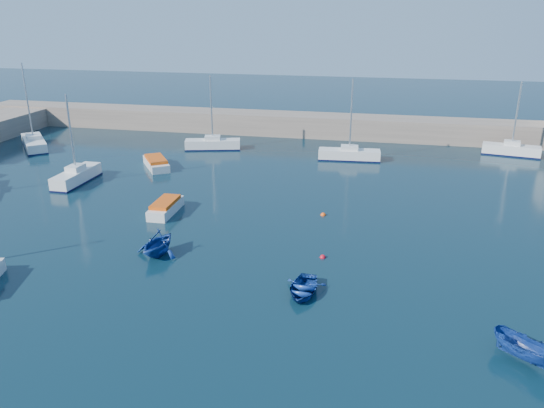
% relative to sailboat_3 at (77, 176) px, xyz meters
% --- Properties ---
extents(ground, '(220.00, 220.00, 0.00)m').
position_rel_sailboat_3_xyz_m(ground, '(21.17, -21.71, -0.66)').
color(ground, '#0A222E').
rests_on(ground, ground).
extents(back_wall, '(96.00, 4.50, 2.60)m').
position_rel_sailboat_3_xyz_m(back_wall, '(21.17, 24.29, 0.64)').
color(back_wall, '#7D6D5F').
rests_on(back_wall, ground).
extents(sailboat_3, '(1.71, 6.04, 8.12)m').
position_rel_sailboat_3_xyz_m(sailboat_3, '(0.00, 0.00, 0.00)').
color(sailboat_3, silver).
rests_on(sailboat_3, ground).
extents(sailboat_4, '(6.38, 6.92, 9.59)m').
position_rel_sailboat_3_xyz_m(sailboat_4, '(-12.02, 10.76, -0.04)').
color(sailboat_4, silver).
rests_on(sailboat_4, ground).
extents(sailboat_5, '(6.45, 3.29, 8.26)m').
position_rel_sailboat_3_xyz_m(sailboat_5, '(8.33, 14.64, -0.04)').
color(sailboat_5, silver).
rests_on(sailboat_5, ground).
extents(sailboat_6, '(6.57, 2.29, 8.52)m').
position_rel_sailboat_3_xyz_m(sailboat_6, '(23.96, 13.39, -0.05)').
color(sailboat_6, silver).
rests_on(sailboat_6, ground).
extents(sailboat_7, '(6.14, 2.73, 7.97)m').
position_rel_sailboat_3_xyz_m(sailboat_7, '(41.17, 19.07, -0.02)').
color(sailboat_7, silver).
rests_on(sailboat_7, ground).
extents(motorboat_1, '(1.59, 4.30, 1.05)m').
position_rel_sailboat_3_xyz_m(motorboat_1, '(11.12, -5.53, -0.17)').
color(motorboat_1, silver).
rests_on(motorboat_1, ground).
extents(motorboat_2, '(4.33, 5.13, 1.04)m').
position_rel_sailboat_3_xyz_m(motorboat_2, '(5.09, 6.26, -0.18)').
color(motorboat_2, silver).
rests_on(motorboat_2, ground).
extents(dinghy_center, '(2.47, 3.34, 0.67)m').
position_rel_sailboat_3_xyz_m(dinghy_center, '(23.69, -15.74, -0.33)').
color(dinghy_center, navy).
rests_on(dinghy_center, ground).
extents(dinghy_left, '(3.28, 3.65, 1.71)m').
position_rel_sailboat_3_xyz_m(dinghy_left, '(13.66, -12.76, 0.19)').
color(dinghy_left, navy).
rests_on(dinghy_left, ground).
extents(dinghy_right, '(3.22, 3.02, 1.24)m').
position_rel_sailboat_3_xyz_m(dinghy_right, '(34.50, -19.69, -0.04)').
color(dinghy_right, navy).
rests_on(dinghy_right, ground).
extents(buoy_1, '(0.40, 0.40, 0.40)m').
position_rel_sailboat_3_xyz_m(buoy_1, '(24.21, -10.90, -0.66)').
color(buoy_1, '#B20D1C').
rests_on(buoy_1, ground).
extents(buoy_3, '(0.43, 0.43, 0.43)m').
position_rel_sailboat_3_xyz_m(buoy_3, '(23.30, -3.40, -0.66)').
color(buoy_3, '#F24B0C').
rests_on(buoy_3, ground).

